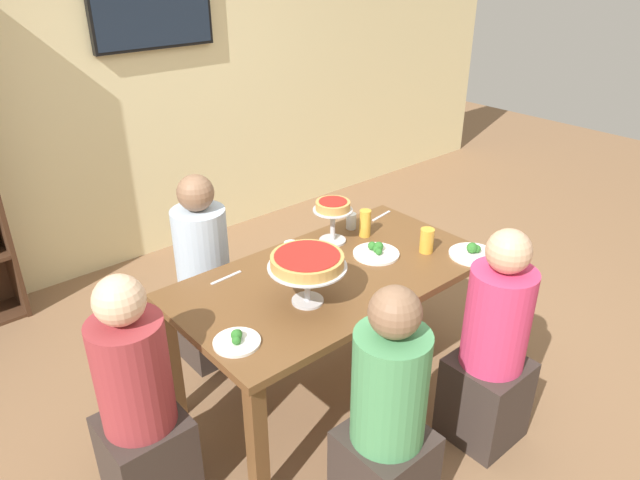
{
  "coord_description": "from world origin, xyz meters",
  "views": [
    {
      "loc": [
        -1.72,
        -1.9,
        2.24
      ],
      "look_at": [
        0.0,
        0.1,
        0.89
      ],
      "focal_mm": 32.87,
      "sensor_mm": 36.0,
      "label": 1
    }
  ],
  "objects_px": {
    "diner_near_right": "(491,355)",
    "beer_glass_amber_tall": "(427,241)",
    "salad_plate_far_diner": "(237,340)",
    "water_glass_clear_far": "(291,252)",
    "salad_plate_near_diner": "(376,252)",
    "diner_head_west": "(140,414)",
    "beer_glass_amber_short": "(365,223)",
    "cutlery_knife_near": "(226,278)",
    "water_glass_clear_near": "(351,221)",
    "deep_dish_pizza_stand": "(307,263)",
    "diner_near_left": "(387,428)",
    "personal_pizza_stand": "(333,211)",
    "television": "(152,9)",
    "diner_far_left": "(205,283)",
    "dining_table": "(333,289)",
    "salad_plate_spare": "(473,253)",
    "cutlery_fork_near": "(381,216)"
  },
  "relations": [
    {
      "from": "diner_near_left",
      "to": "personal_pizza_stand",
      "type": "height_order",
      "value": "diner_near_left"
    },
    {
      "from": "deep_dish_pizza_stand",
      "to": "cutlery_knife_near",
      "type": "relative_size",
      "value": 2.02
    },
    {
      "from": "television",
      "to": "beer_glass_amber_short",
      "type": "height_order",
      "value": "television"
    },
    {
      "from": "deep_dish_pizza_stand",
      "to": "beer_glass_amber_short",
      "type": "relative_size",
      "value": 2.32
    },
    {
      "from": "deep_dish_pizza_stand",
      "to": "diner_near_left",
      "type": "bearing_deg",
      "value": -99.69
    },
    {
      "from": "diner_near_left",
      "to": "diner_far_left",
      "type": "xyz_separation_m",
      "value": [
        0.03,
        1.46,
        0.0
      ]
    },
    {
      "from": "television",
      "to": "water_glass_clear_far",
      "type": "height_order",
      "value": "television"
    },
    {
      "from": "salad_plate_near_diner",
      "to": "beer_glass_amber_short",
      "type": "bearing_deg",
      "value": 60.92
    },
    {
      "from": "beer_glass_amber_tall",
      "to": "personal_pizza_stand",
      "type": "bearing_deg",
      "value": 125.78
    },
    {
      "from": "beer_glass_amber_short",
      "to": "cutlery_knife_near",
      "type": "bearing_deg",
      "value": 172.43
    },
    {
      "from": "water_glass_clear_far",
      "to": "salad_plate_near_diner",
      "type": "bearing_deg",
      "value": -32.35
    },
    {
      "from": "salad_plate_near_diner",
      "to": "water_glass_clear_far",
      "type": "bearing_deg",
      "value": 147.65
    },
    {
      "from": "salad_plate_far_diner",
      "to": "beer_glass_amber_short",
      "type": "bearing_deg",
      "value": 18.33
    },
    {
      "from": "diner_head_west",
      "to": "diner_near_right",
      "type": "bearing_deg",
      "value": -26.86
    },
    {
      "from": "diner_near_right",
      "to": "beer_glass_amber_tall",
      "type": "relative_size",
      "value": 8.57
    },
    {
      "from": "dining_table",
      "to": "personal_pizza_stand",
      "type": "bearing_deg",
      "value": 48.46
    },
    {
      "from": "diner_near_right",
      "to": "salad_plate_spare",
      "type": "bearing_deg",
      "value": -41.38
    },
    {
      "from": "television",
      "to": "water_glass_clear_near",
      "type": "bearing_deg",
      "value": -82.95
    },
    {
      "from": "personal_pizza_stand",
      "to": "water_glass_clear_far",
      "type": "height_order",
      "value": "personal_pizza_stand"
    },
    {
      "from": "beer_glass_amber_short",
      "to": "water_glass_clear_far",
      "type": "bearing_deg",
      "value": 175.04
    },
    {
      "from": "dining_table",
      "to": "salad_plate_spare",
      "type": "xyz_separation_m",
      "value": [
        0.69,
        -0.35,
        0.11
      ]
    },
    {
      "from": "water_glass_clear_far",
      "to": "cutlery_fork_near",
      "type": "xyz_separation_m",
      "value": [
        0.76,
        0.08,
        -0.05
      ]
    },
    {
      "from": "television",
      "to": "water_glass_clear_near",
      "type": "xyz_separation_m",
      "value": [
        0.22,
        -1.79,
        -1.04
      ]
    },
    {
      "from": "beer_glass_amber_short",
      "to": "water_glass_clear_near",
      "type": "distance_m",
      "value": 0.12
    },
    {
      "from": "diner_near_right",
      "to": "personal_pizza_stand",
      "type": "bearing_deg",
      "value": 6.17
    },
    {
      "from": "cutlery_knife_near",
      "to": "water_glass_clear_far",
      "type": "bearing_deg",
      "value": 164.94
    },
    {
      "from": "diner_far_left",
      "to": "beer_glass_amber_short",
      "type": "distance_m",
      "value": 0.98
    },
    {
      "from": "water_glass_clear_near",
      "to": "water_glass_clear_far",
      "type": "bearing_deg",
      "value": -171.33
    },
    {
      "from": "diner_near_left",
      "to": "water_glass_clear_far",
      "type": "distance_m",
      "value": 1.07
    },
    {
      "from": "diner_far_left",
      "to": "cutlery_knife_near",
      "type": "relative_size",
      "value": 6.39
    },
    {
      "from": "cutlery_fork_near",
      "to": "beer_glass_amber_short",
      "type": "bearing_deg",
      "value": 14.93
    },
    {
      "from": "diner_near_left",
      "to": "water_glass_clear_far",
      "type": "height_order",
      "value": "diner_near_left"
    },
    {
      "from": "beer_glass_amber_short",
      "to": "television",
      "type": "bearing_deg",
      "value": 96.4
    },
    {
      "from": "salad_plate_far_diner",
      "to": "diner_near_left",
      "type": "bearing_deg",
      "value": -60.9
    },
    {
      "from": "dining_table",
      "to": "diner_head_west",
      "type": "xyz_separation_m",
      "value": [
        -1.09,
        -0.02,
        -0.16
      ]
    },
    {
      "from": "diner_head_west",
      "to": "water_glass_clear_near",
      "type": "bearing_deg",
      "value": 12.6
    },
    {
      "from": "diner_near_right",
      "to": "beer_glass_amber_tall",
      "type": "distance_m",
      "value": 0.7
    },
    {
      "from": "cutlery_knife_near",
      "to": "dining_table",
      "type": "bearing_deg",
      "value": 140.65
    },
    {
      "from": "salad_plate_near_diner",
      "to": "water_glass_clear_near",
      "type": "bearing_deg",
      "value": 69.68
    },
    {
      "from": "diner_head_west",
      "to": "beer_glass_amber_tall",
      "type": "bearing_deg",
      "value": -4.73
    },
    {
      "from": "diner_near_right",
      "to": "diner_near_left",
      "type": "xyz_separation_m",
      "value": [
        -0.72,
        0.0,
        0.0
      ]
    },
    {
      "from": "television",
      "to": "diner_far_left",
      "type": "xyz_separation_m",
      "value": [
        -0.55,
        -1.4,
        -1.33
      ]
    },
    {
      "from": "diner_near_right",
      "to": "diner_far_left",
      "type": "bearing_deg",
      "value": 25.29
    },
    {
      "from": "television",
      "to": "cutlery_fork_near",
      "type": "relative_size",
      "value": 4.98
    },
    {
      "from": "beer_glass_amber_short",
      "to": "water_glass_clear_near",
      "type": "height_order",
      "value": "beer_glass_amber_short"
    },
    {
      "from": "diner_near_right",
      "to": "television",
      "type": "bearing_deg",
      "value": 2.74
    },
    {
      "from": "diner_near_right",
      "to": "salad_plate_near_diner",
      "type": "distance_m",
      "value": 0.79
    },
    {
      "from": "diner_far_left",
      "to": "salad_plate_spare",
      "type": "relative_size",
      "value": 4.43
    },
    {
      "from": "salad_plate_far_diner",
      "to": "water_glass_clear_far",
      "type": "bearing_deg",
      "value": 33.91
    },
    {
      "from": "deep_dish_pizza_stand",
      "to": "water_glass_clear_far",
      "type": "xyz_separation_m",
      "value": [
        0.19,
        0.36,
        -0.15
      ]
    }
  ]
}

